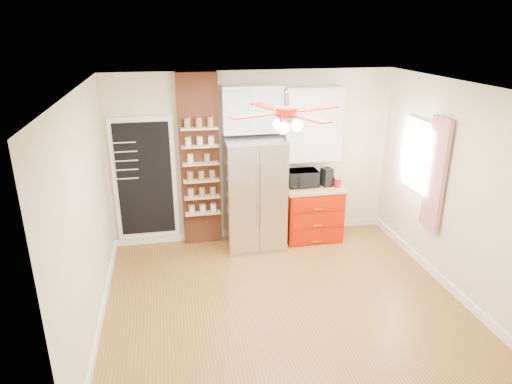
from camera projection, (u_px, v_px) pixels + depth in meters
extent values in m
plane|color=olive|center=(282.00, 299.00, 5.89)|extent=(4.50, 4.50, 0.00)
plane|color=white|center=(287.00, 87.00, 4.95)|extent=(4.50, 4.50, 0.00)
cube|color=beige|center=(253.00, 157.00, 7.26)|extent=(4.50, 0.02, 2.70)
cube|color=beige|center=(349.00, 294.00, 3.58)|extent=(4.50, 0.02, 2.70)
cube|color=beige|center=(87.00, 217.00, 5.01)|extent=(0.02, 4.00, 2.70)
cube|color=beige|center=(455.00, 190.00, 5.83)|extent=(0.02, 4.00, 2.70)
cube|color=white|center=(145.00, 179.00, 7.01)|extent=(0.95, 0.04, 1.95)
cube|color=black|center=(145.00, 180.00, 6.99)|extent=(0.82, 0.02, 1.78)
cube|color=brown|center=(200.00, 161.00, 7.03)|extent=(0.60, 0.16, 2.70)
cube|color=silver|center=(254.00, 193.00, 7.08)|extent=(0.90, 0.70, 1.75)
cube|color=white|center=(252.00, 109.00, 6.81)|extent=(0.90, 0.35, 0.70)
cube|color=#AC1400|center=(312.00, 214.00, 7.45)|extent=(0.90, 0.60, 0.86)
cube|color=tan|center=(313.00, 188.00, 7.30)|extent=(0.94, 0.64, 0.04)
cube|color=white|center=(312.00, 124.00, 7.11)|extent=(0.90, 0.30, 1.15)
cube|color=white|center=(419.00, 156.00, 6.59)|extent=(0.04, 0.75, 1.05)
cube|color=red|center=(436.00, 174.00, 6.11)|extent=(0.06, 0.40, 1.55)
cylinder|color=silver|center=(287.00, 101.00, 5.00)|extent=(0.05, 0.05, 0.20)
cylinder|color=#990F09|center=(287.00, 112.00, 5.05)|extent=(0.24, 0.24, 0.10)
sphere|color=white|center=(286.00, 126.00, 5.10)|extent=(0.13, 0.13, 0.13)
imported|color=black|center=(302.00, 178.00, 7.27)|extent=(0.48, 0.33, 0.26)
cube|color=black|center=(327.00, 177.00, 7.27)|extent=(0.18, 0.21, 0.29)
cylinder|color=#B30917|center=(338.00, 183.00, 7.24)|extent=(0.13, 0.13, 0.14)
cylinder|color=red|center=(335.00, 181.00, 7.34)|extent=(0.13, 0.13, 0.14)
cylinder|color=beige|center=(190.00, 158.00, 6.86)|extent=(0.10, 0.10, 0.14)
cylinder|color=olive|center=(207.00, 158.00, 6.91)|extent=(0.12, 0.12, 0.12)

